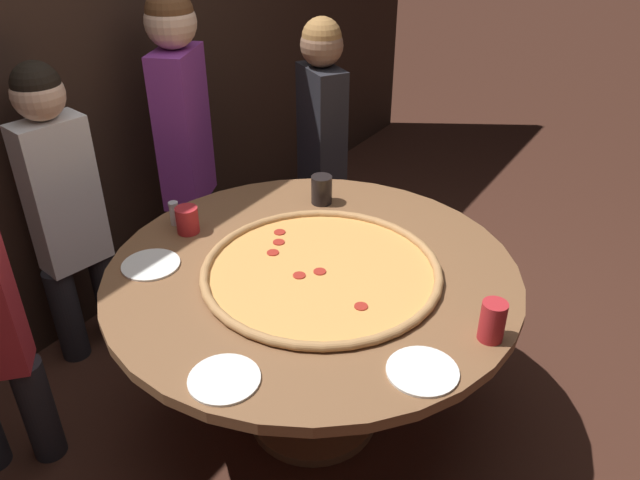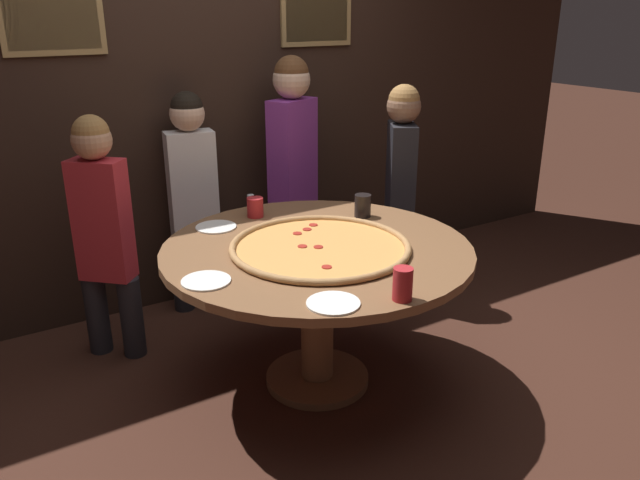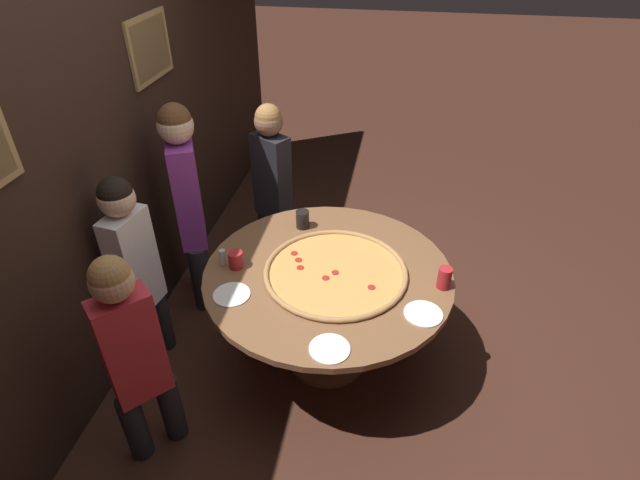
{
  "view_description": "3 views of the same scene",
  "coord_description": "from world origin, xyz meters",
  "views": [
    {
      "loc": [
        -1.52,
        -1.02,
        1.97
      ],
      "look_at": [
        -0.02,
        -0.05,
        0.88
      ],
      "focal_mm": 35.0,
      "sensor_mm": 36.0,
      "label": 1
    },
    {
      "loc": [
        -1.44,
        -2.32,
        1.79
      ],
      "look_at": [
        -0.04,
        -0.09,
        0.8
      ],
      "focal_mm": 35.0,
      "sensor_mm": 36.0,
      "label": 2
    },
    {
      "loc": [
        -2.26,
        -0.35,
        2.57
      ],
      "look_at": [
        -0.01,
        0.05,
        0.97
      ],
      "focal_mm": 28.0,
      "sensor_mm": 36.0,
      "label": 3
    }
  ],
  "objects": [
    {
      "name": "ground_plane",
      "position": [
        0.0,
        0.0,
        0.0
      ],
      "size": [
        24.0,
        24.0,
        0.0
      ],
      "primitive_type": "plane",
      "color": "#422319"
    },
    {
      "name": "back_wall",
      "position": [
        0.0,
        1.33,
        1.3
      ],
      "size": [
        6.4,
        0.08,
        2.6
      ],
      "color": "black",
      "rests_on": "ground_plane"
    },
    {
      "name": "dining_table",
      "position": [
        0.0,
        0.0,
        0.6
      ],
      "size": [
        1.46,
        1.46,
        0.74
      ],
      "color": "brown",
      "rests_on": "ground_plane"
    },
    {
      "name": "giant_pizza",
      "position": [
        -0.01,
        -0.05,
        0.75
      ],
      "size": [
        0.84,
        0.84,
        0.03
      ],
      "color": "#E0994C",
      "rests_on": "dining_table"
    },
    {
      "name": "drink_cup_centre_back",
      "position": [
        -0.05,
        0.54,
        0.79
      ],
      "size": [
        0.09,
        0.09,
        0.1
      ],
      "primitive_type": "cylinder",
      "color": "#B22328",
      "rests_on": "dining_table"
    },
    {
      "name": "drink_cup_near_left",
      "position": [
        0.44,
        0.24,
        0.8
      ],
      "size": [
        0.09,
        0.09,
        0.12
      ],
      "primitive_type": "cylinder",
      "color": "black",
      "rests_on": "dining_table"
    },
    {
      "name": "drink_cup_by_shaker",
      "position": [
        -0.03,
        -0.66,
        0.81
      ],
      "size": [
        0.08,
        0.08,
        0.13
      ],
      "primitive_type": "cylinder",
      "color": "#B22328",
      "rests_on": "dining_table"
    },
    {
      "name": "white_plate_near_front",
      "position": [
        -0.3,
        0.49,
        0.74
      ],
      "size": [
        0.21,
        0.21,
        0.01
      ],
      "primitive_type": "cylinder",
      "color": "white",
      "rests_on": "dining_table"
    },
    {
      "name": "white_plate_beside_cup",
      "position": [
        -0.6,
        -0.11,
        0.74
      ],
      "size": [
        0.2,
        0.2,
        0.01
      ],
      "primitive_type": "cylinder",
      "color": "white",
      "rests_on": "dining_table"
    },
    {
      "name": "white_plate_left_side",
      "position": [
        -0.27,
        -0.55,
        0.74
      ],
      "size": [
        0.21,
        0.21,
        0.01
      ],
      "primitive_type": "cylinder",
      "color": "white",
      "rests_on": "dining_table"
    },
    {
      "name": "condiment_shaker",
      "position": [
        -0.03,
        0.63,
        0.79
      ],
      "size": [
        0.04,
        0.04,
        0.1
      ],
      "color": "silver",
      "rests_on": "dining_table"
    },
    {
      "name": "diner_side_right",
      "position": [
        -0.78,
        0.83,
        0.74
      ],
      "size": [
        0.32,
        0.31,
        1.31
      ],
      "rotation": [
        0.0,
        0.0,
        2.39
      ],
      "color": "#232328",
      "rests_on": "ground_plane"
    },
    {
      "name": "diner_side_left",
      "position": [
        0.46,
        1.04,
        0.86
      ],
      "size": [
        0.4,
        0.28,
        1.52
      ],
      "rotation": [
        0.0,
        0.0,
        -2.72
      ],
      "color": "#232328",
      "rests_on": "ground_plane"
    },
    {
      "name": "diner_far_left",
      "position": [
        0.97,
        0.59,
        0.77
      ],
      "size": [
        0.28,
        0.35,
        1.37
      ],
      "rotation": [
        0.0,
        0.0,
        -2.11
      ],
      "color": "#232328",
      "rests_on": "ground_plane"
    },
    {
      "name": "diner_centre_back",
      "position": [
        -0.18,
        1.12,
        0.76
      ],
      "size": [
        0.35,
        0.2,
        1.35
      ],
      "rotation": [
        0.0,
        0.0,
        2.99
      ],
      "color": "#232328",
      "rests_on": "ground_plane"
    }
  ]
}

